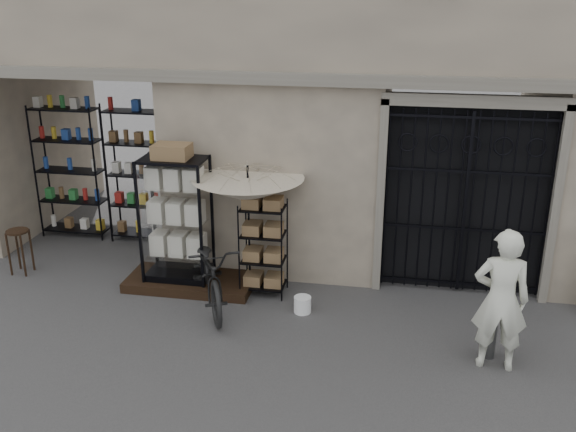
% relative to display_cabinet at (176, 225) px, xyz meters
% --- Properties ---
extents(ground, '(80.00, 80.00, 0.00)m').
position_rel_display_cabinet_xyz_m(ground, '(2.58, -1.55, -1.02)').
color(ground, black).
rests_on(ground, ground).
extents(shop_recess, '(3.00, 1.70, 3.00)m').
position_rel_display_cabinet_xyz_m(shop_recess, '(-1.92, 1.25, 0.48)').
color(shop_recess, black).
rests_on(shop_recess, ground).
extents(shop_shelving, '(2.70, 0.50, 2.50)m').
position_rel_display_cabinet_xyz_m(shop_shelving, '(-1.97, 1.75, 0.23)').
color(shop_shelving, black).
rests_on(shop_shelving, ground).
extents(iron_gate, '(2.50, 0.21, 3.00)m').
position_rel_display_cabinet_xyz_m(iron_gate, '(4.33, 0.72, 0.48)').
color(iron_gate, black).
rests_on(iron_gate, ground).
extents(step_platform, '(2.00, 0.90, 0.15)m').
position_rel_display_cabinet_xyz_m(step_platform, '(0.18, -0.00, -0.95)').
color(step_platform, black).
rests_on(step_platform, ground).
extents(display_cabinet, '(1.01, 0.66, 2.10)m').
position_rel_display_cabinet_xyz_m(display_cabinet, '(0.00, 0.00, 0.00)').
color(display_cabinet, black).
rests_on(display_cabinet, step_platform).
extents(wire_rack, '(0.69, 0.52, 1.49)m').
position_rel_display_cabinet_xyz_m(wire_rack, '(1.38, -0.01, -0.29)').
color(wire_rack, black).
rests_on(wire_rack, ground).
extents(market_umbrella, '(1.94, 1.96, 2.41)m').
position_rel_display_cabinet_xyz_m(market_umbrella, '(1.13, 0.10, 0.71)').
color(market_umbrella, black).
rests_on(market_umbrella, ground).
extents(white_bucket, '(0.26, 0.26, 0.24)m').
position_rel_display_cabinet_xyz_m(white_bucket, '(2.07, -0.52, -0.90)').
color(white_bucket, white).
rests_on(white_bucket, ground).
extents(bicycle, '(1.09, 1.26, 2.03)m').
position_rel_display_cabinet_xyz_m(bicycle, '(0.68, -0.54, -1.02)').
color(bicycle, black).
rests_on(bicycle, ground).
extents(wooden_stool, '(0.42, 0.42, 0.76)m').
position_rel_display_cabinet_xyz_m(wooden_stool, '(-2.73, -0.02, -0.62)').
color(wooden_stool, black).
rests_on(wooden_stool, ground).
extents(steel_bollard, '(0.16, 0.16, 0.81)m').
position_rel_display_cabinet_xyz_m(steel_bollard, '(4.62, -1.27, -0.61)').
color(steel_bollard, '#545455').
rests_on(steel_bollard, ground).
extents(shopkeeper, '(0.74, 1.87, 0.44)m').
position_rel_display_cabinet_xyz_m(shopkeeper, '(4.66, -1.46, -1.02)').
color(shopkeeper, silver).
rests_on(shopkeeper, ground).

